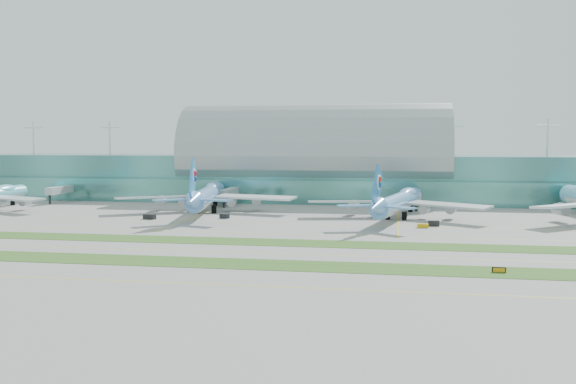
% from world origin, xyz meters
% --- Properties ---
extents(ground, '(700.00, 700.00, 0.00)m').
position_xyz_m(ground, '(0.00, 0.00, 0.00)').
color(ground, gray).
rests_on(ground, ground).
extents(terminal, '(340.00, 69.10, 36.00)m').
position_xyz_m(terminal, '(0.01, 128.79, 14.23)').
color(terminal, '#3D7A75').
rests_on(terminal, ground).
extents(grass_strip_near, '(420.00, 12.00, 0.08)m').
position_xyz_m(grass_strip_near, '(0.00, -28.00, 0.04)').
color(grass_strip_near, '#2D591E').
rests_on(grass_strip_near, ground).
extents(grass_strip_far, '(420.00, 12.00, 0.08)m').
position_xyz_m(grass_strip_far, '(0.00, 2.00, 0.04)').
color(grass_strip_far, '#2D591E').
rests_on(grass_strip_far, ground).
extents(taxiline_a, '(420.00, 0.35, 0.01)m').
position_xyz_m(taxiline_a, '(0.00, -48.00, 0.01)').
color(taxiline_a, yellow).
rests_on(taxiline_a, ground).
extents(taxiline_b, '(420.00, 0.35, 0.01)m').
position_xyz_m(taxiline_b, '(0.00, -14.00, 0.01)').
color(taxiline_b, yellow).
rests_on(taxiline_b, ground).
extents(taxiline_c, '(420.00, 0.35, 0.01)m').
position_xyz_m(taxiline_c, '(0.00, 18.00, 0.01)').
color(taxiline_c, yellow).
rests_on(taxiline_c, ground).
extents(taxiline_d, '(420.00, 0.35, 0.01)m').
position_xyz_m(taxiline_d, '(0.00, 40.00, 0.01)').
color(taxiline_d, yellow).
rests_on(taxiline_d, ground).
extents(airliner_b, '(66.35, 76.05, 20.99)m').
position_xyz_m(airliner_b, '(-32.98, 69.04, 6.47)').
color(airliner_b, '#6397D9').
rests_on(airliner_b, ground).
extents(airliner_c, '(61.62, 70.87, 19.64)m').
position_xyz_m(airliner_c, '(37.36, 60.77, 6.06)').
color(airliner_c, '#69A3E8').
rests_on(airliner_c, ground).
extents(gse_c, '(4.50, 2.77, 1.70)m').
position_xyz_m(gse_c, '(-45.68, 44.01, 0.85)').
color(gse_c, black).
rests_on(gse_c, ground).
extents(gse_d, '(3.44, 2.80, 1.57)m').
position_xyz_m(gse_d, '(-21.31, 50.61, 0.78)').
color(gse_d, black).
rests_on(gse_d, ground).
extents(gse_e, '(3.35, 1.75, 1.22)m').
position_xyz_m(gse_e, '(44.73, 37.71, 0.61)').
color(gse_e, gold).
rests_on(gse_e, ground).
extents(gse_f, '(3.48, 1.91, 1.77)m').
position_xyz_m(gse_f, '(48.16, 42.24, 0.89)').
color(gse_f, black).
rests_on(gse_f, ground).
extents(taxiway_sign_east, '(2.75, 0.40, 1.16)m').
position_xyz_m(taxiway_sign_east, '(57.24, -28.25, 0.57)').
color(taxiway_sign_east, black).
rests_on(taxiway_sign_east, ground).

